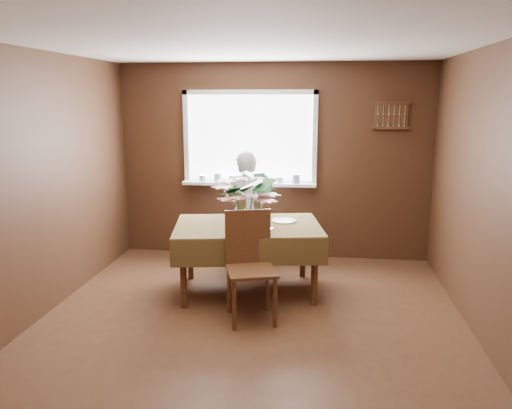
# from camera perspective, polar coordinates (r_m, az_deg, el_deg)

# --- Properties ---
(floor) EXTENTS (4.50, 4.50, 0.00)m
(floor) POSITION_cam_1_polar(r_m,az_deg,el_deg) (4.65, -0.91, -14.21)
(floor) COLOR #472918
(floor) RESTS_ON ground
(ceiling) EXTENTS (4.50, 4.50, 0.00)m
(ceiling) POSITION_cam_1_polar(r_m,az_deg,el_deg) (4.19, -1.02, 18.12)
(ceiling) COLOR white
(ceiling) RESTS_ON wall_back
(wall_back) EXTENTS (4.00, 0.00, 4.00)m
(wall_back) POSITION_cam_1_polar(r_m,az_deg,el_deg) (6.45, 1.96, 4.88)
(wall_back) COLOR brown
(wall_back) RESTS_ON floor
(wall_front) EXTENTS (4.00, 0.00, 4.00)m
(wall_front) POSITION_cam_1_polar(r_m,az_deg,el_deg) (2.13, -9.97, -10.43)
(wall_front) COLOR brown
(wall_front) RESTS_ON floor
(wall_left) EXTENTS (0.00, 4.50, 4.50)m
(wall_left) POSITION_cam_1_polar(r_m,az_deg,el_deg) (4.95, -24.55, 1.57)
(wall_left) COLOR brown
(wall_left) RESTS_ON floor
(wall_right) EXTENTS (0.00, 4.50, 4.50)m
(wall_right) POSITION_cam_1_polar(r_m,az_deg,el_deg) (4.43, 25.60, 0.35)
(wall_right) COLOR brown
(wall_right) RESTS_ON floor
(window_assembly) EXTENTS (1.72, 0.20, 1.22)m
(window_assembly) POSITION_cam_1_polar(r_m,az_deg,el_deg) (6.42, -0.74, 5.69)
(window_assembly) COLOR white
(window_assembly) RESTS_ON wall_back
(spoon_rack) EXTENTS (0.44, 0.05, 0.33)m
(spoon_rack) POSITION_cam_1_polar(r_m,az_deg,el_deg) (6.40, 15.20, 9.80)
(spoon_rack) COLOR #53301B
(spoon_rack) RESTS_ON wall_back
(dining_table) EXTENTS (1.69, 1.30, 0.75)m
(dining_table) POSITION_cam_1_polar(r_m,az_deg,el_deg) (5.31, -0.93, -3.26)
(dining_table) COLOR #53301B
(dining_table) RESTS_ON floor
(chair_far) EXTENTS (0.53, 0.53, 0.95)m
(chair_far) POSITION_cam_1_polar(r_m,az_deg,el_deg) (6.08, -0.50, -2.57)
(chair_far) COLOR #53301B
(chair_far) RESTS_ON floor
(chair_near) EXTENTS (0.55, 0.55, 1.02)m
(chair_near) POSITION_cam_1_polar(r_m,az_deg,el_deg) (4.73, -0.70, -6.47)
(chair_near) COLOR #53301B
(chair_near) RESTS_ON floor
(seated_woman) EXTENTS (0.54, 0.35, 1.46)m
(seated_woman) POSITION_cam_1_polar(r_m,az_deg,el_deg) (5.97, -1.16, -0.78)
(seated_woman) COLOR white
(seated_woman) RESTS_ON floor
(flower_bouquet) EXTENTS (0.61, 0.61, 0.52)m
(flower_bouquet) POSITION_cam_1_polar(r_m,az_deg,el_deg) (5.02, -0.93, 0.88)
(flower_bouquet) COLOR white
(flower_bouquet) RESTS_ON dining_table
(side_plate) EXTENTS (0.35, 0.35, 0.01)m
(side_plate) POSITION_cam_1_polar(r_m,az_deg,el_deg) (5.44, 3.23, -1.86)
(side_plate) COLOR white
(side_plate) RESTS_ON dining_table
(table_knife) EXTENTS (0.06, 0.22, 0.00)m
(table_knife) POSITION_cam_1_polar(r_m,az_deg,el_deg) (5.03, 1.52, -2.95)
(table_knife) COLOR silver
(table_knife) RESTS_ON dining_table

